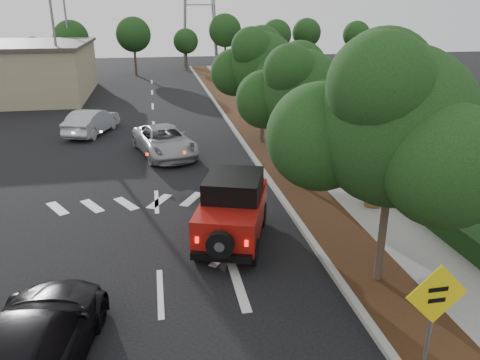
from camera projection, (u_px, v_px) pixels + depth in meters
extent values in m
plane|color=black|center=(160.00, 293.00, 11.77)|extent=(120.00, 120.00, 0.00)
cube|color=#9E9B93|center=(247.00, 148.00, 23.59)|extent=(0.20, 70.00, 0.15)
cube|color=black|center=(266.00, 147.00, 23.77)|extent=(1.80, 70.00, 0.12)
cube|color=gray|center=(302.00, 146.00, 24.09)|extent=(2.00, 70.00, 0.12)
cube|color=black|center=(328.00, 138.00, 24.21)|extent=(0.80, 70.00, 0.80)
cylinder|color=black|center=(216.00, 212.00, 15.51)|extent=(0.51, 0.83, 0.78)
cylinder|color=black|center=(261.00, 214.00, 15.30)|extent=(0.51, 0.83, 0.78)
cylinder|color=black|center=(199.00, 247.00, 13.23)|extent=(0.51, 0.83, 0.78)
cylinder|color=black|center=(252.00, 251.00, 13.02)|extent=(0.51, 0.83, 0.78)
cube|color=#9C130E|center=(232.00, 213.00, 14.08)|extent=(2.82, 3.99, 0.98)
cube|color=black|center=(234.00, 185.00, 14.07)|extent=(2.17, 2.40, 0.63)
cube|color=#9C130E|center=(239.00, 198.00, 15.38)|extent=(1.79, 1.45, 0.80)
cube|color=black|center=(221.00, 257.00, 12.48)|extent=(1.64, 0.70, 0.21)
cylinder|color=black|center=(220.00, 245.00, 12.20)|extent=(0.77, 0.44, 0.74)
cube|color=#FF190C|center=(197.00, 240.00, 12.47)|extent=(0.11, 0.07, 0.18)
cube|color=#FF190C|center=(246.00, 243.00, 12.29)|extent=(0.11, 0.07, 0.18)
imported|color=#A0A3A7|center=(164.00, 141.00, 22.58)|extent=(3.41, 5.33, 1.37)
imported|color=black|center=(28.00, 348.00, 8.80)|extent=(2.84, 5.38, 1.49)
imported|color=#A4A7AB|center=(92.00, 122.00, 26.31)|extent=(2.86, 4.54, 1.41)
imported|color=#AEB2B6|center=(11.00, 94.00, 34.48)|extent=(4.57, 2.59, 1.46)
cylinder|color=slate|center=(430.00, 330.00, 8.45)|extent=(0.08, 0.08, 2.32)
cube|color=yellow|center=(437.00, 294.00, 8.15)|extent=(1.19, 0.04, 1.19)
cube|color=black|center=(439.00, 290.00, 8.09)|extent=(0.38, 0.01, 0.08)
cube|color=black|center=(437.00, 300.00, 8.17)|extent=(0.33, 0.01, 0.08)
cylinder|color=brown|center=(373.00, 197.00, 16.56)|extent=(0.63, 0.63, 0.61)
sphere|color=black|center=(375.00, 182.00, 16.36)|extent=(0.77, 0.77, 0.77)
imported|color=black|center=(375.00, 179.00, 16.33)|extent=(0.66, 0.58, 0.72)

